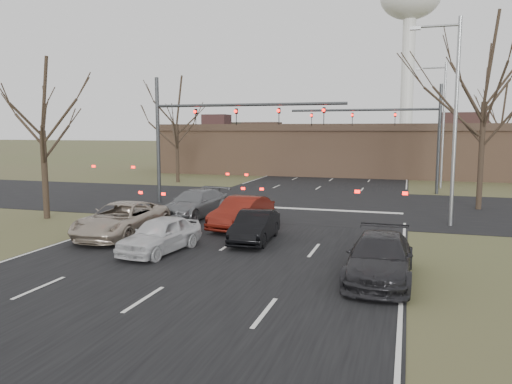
# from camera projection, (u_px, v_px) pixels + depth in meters

# --- Properties ---
(ground) EXTENTS (360.00, 360.00, 0.00)m
(ground) POSITION_uv_depth(u_px,v_px,m) (201.00, 263.00, 17.66)
(ground) COLOR #4B522C
(ground) RESTS_ON ground
(road_main) EXTENTS (14.00, 300.00, 0.02)m
(road_main) POSITION_uv_depth(u_px,v_px,m) (360.00, 161.00, 74.60)
(road_main) COLOR black
(road_main) RESTS_ON ground
(road_cross) EXTENTS (200.00, 14.00, 0.02)m
(road_cross) POSITION_uv_depth(u_px,v_px,m) (294.00, 204.00, 31.89)
(road_cross) COLOR black
(road_cross) RESTS_ON ground
(building) EXTENTS (42.40, 10.40, 5.30)m
(building) POSITION_uv_depth(u_px,v_px,m) (360.00, 149.00, 52.81)
(building) COLOR #815E45
(building) RESTS_ON ground
(water_tower) EXTENTS (15.00, 15.00, 44.50)m
(water_tower) POSITION_uv_depth(u_px,v_px,m) (410.00, 7.00, 125.41)
(water_tower) COLOR silver
(water_tower) RESTS_ON ground
(mast_arm_near) EXTENTS (12.12, 0.24, 8.00)m
(mast_arm_near) POSITION_uv_depth(u_px,v_px,m) (205.00, 124.00, 30.88)
(mast_arm_near) COLOR #383A3D
(mast_arm_near) RESTS_ON ground
(mast_arm_far) EXTENTS (11.12, 0.24, 8.00)m
(mast_arm_far) POSITION_uv_depth(u_px,v_px,m) (399.00, 126.00, 37.07)
(mast_arm_far) COLOR #383A3D
(mast_arm_far) RESTS_ON ground
(streetlight_right_near) EXTENTS (2.34, 0.25, 10.00)m
(streetlight_right_near) POSITION_uv_depth(u_px,v_px,m) (452.00, 111.00, 23.90)
(streetlight_right_near) COLOR gray
(streetlight_right_near) RESTS_ON ground
(streetlight_right_far) EXTENTS (2.34, 0.25, 10.00)m
(streetlight_right_far) POSITION_uv_depth(u_px,v_px,m) (441.00, 119.00, 39.89)
(streetlight_right_far) COLOR gray
(streetlight_right_far) RESTS_ON ground
(tree_right_near) EXTENTS (6.90, 6.90, 11.50)m
(tree_right_near) POSITION_uv_depth(u_px,v_px,m) (487.00, 56.00, 28.55)
(tree_right_near) COLOR black
(tree_right_near) RESTS_ON ground
(tree_left_near) EXTENTS (5.10, 5.10, 8.50)m
(tree_left_near) POSITION_uv_depth(u_px,v_px,m) (41.00, 94.00, 25.87)
(tree_left_near) COLOR black
(tree_left_near) RESTS_ON ground
(tree_left_far) EXTENTS (5.70, 5.70, 9.50)m
(tree_left_far) POSITION_uv_depth(u_px,v_px,m) (176.00, 100.00, 44.24)
(tree_left_far) COLOR black
(tree_left_far) RESTS_ON ground
(tree_right_far) EXTENTS (5.40, 5.40, 9.00)m
(tree_right_far) POSITION_uv_depth(u_px,v_px,m) (503.00, 105.00, 45.67)
(tree_right_far) COLOR black
(tree_right_far) RESTS_ON ground
(car_silver_suv) EXTENTS (2.65, 5.49, 1.51)m
(car_silver_suv) POSITION_uv_depth(u_px,v_px,m) (122.00, 220.00, 22.04)
(car_silver_suv) COLOR #A99A88
(car_silver_suv) RESTS_ON ground
(car_white_sedan) EXTENTS (2.15, 4.24, 1.38)m
(car_white_sedan) POSITION_uv_depth(u_px,v_px,m) (160.00, 235.00, 19.21)
(car_white_sedan) COLOR silver
(car_white_sedan) RESTS_ON ground
(car_black_hatch) EXTENTS (1.59, 4.05, 1.31)m
(car_black_hatch) POSITION_uv_depth(u_px,v_px,m) (255.00, 226.00, 21.04)
(car_black_hatch) COLOR black
(car_black_hatch) RESTS_ON ground
(car_charcoal_sedan) EXTENTS (2.05, 4.92, 1.42)m
(car_charcoal_sedan) POSITION_uv_depth(u_px,v_px,m) (380.00, 258.00, 15.64)
(car_charcoal_sedan) COLOR black
(car_charcoal_sedan) RESTS_ON ground
(car_grey_ahead) EXTENTS (2.72, 5.33, 1.48)m
(car_grey_ahead) POSITION_uv_depth(u_px,v_px,m) (195.00, 204.00, 26.94)
(car_grey_ahead) COLOR slate
(car_grey_ahead) RESTS_ON ground
(car_red_ahead) EXTENTS (2.16, 4.72, 1.50)m
(car_red_ahead) POSITION_uv_depth(u_px,v_px,m) (242.00, 213.00, 23.99)
(car_red_ahead) COLOR #59140C
(car_red_ahead) RESTS_ON ground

